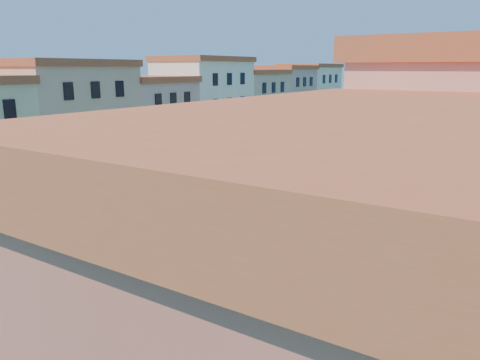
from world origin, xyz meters
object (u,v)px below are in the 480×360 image
object	(u,v)px
gondola_fore	(160,304)
vaporetto_far	(277,173)
gondola_right	(273,323)
vaporetto_near	(9,271)

from	to	relation	value
gondola_fore	vaporetto_far	bearing A→B (deg)	115.93
vaporetto_far	gondola_right	size ratio (longest dim) A/B	1.78
vaporetto_far	gondola_fore	world-z (taller)	vaporetto_far
vaporetto_far	gondola_right	world-z (taller)	vaporetto_far
vaporetto_near	gondola_fore	xyz separation A→B (m)	(14.38, 3.96, -0.80)
vaporetto_near	gondola_fore	distance (m)	14.94
vaporetto_near	vaporetto_far	world-z (taller)	vaporetto_far
vaporetto_near	gondola_right	world-z (taller)	vaporetto_near
vaporetto_near	gondola_fore	world-z (taller)	vaporetto_near
gondola_fore	gondola_right	distance (m)	9.41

